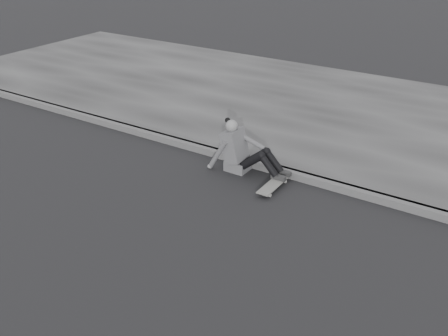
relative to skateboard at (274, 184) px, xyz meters
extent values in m
plane|color=black|center=(1.73, -2.09, -0.07)|extent=(80.00, 80.00, 0.00)
cube|color=#4F4F4F|center=(1.73, 0.49, -0.01)|extent=(24.00, 0.16, 0.12)
cube|color=#3B3B3B|center=(1.73, 3.51, -0.01)|extent=(24.00, 6.00, 0.12)
cylinder|color=#9C9C97|center=(-0.07, -0.26, -0.04)|extent=(0.03, 0.05, 0.05)
cylinder|color=#9C9C97|center=(0.07, -0.26, -0.04)|extent=(0.03, 0.05, 0.05)
cylinder|color=#9C9C97|center=(-0.07, 0.26, -0.04)|extent=(0.03, 0.05, 0.05)
cylinder|color=#9C9C97|center=(0.07, 0.26, -0.04)|extent=(0.03, 0.05, 0.05)
cube|color=#313134|center=(0.00, -0.26, -0.02)|extent=(0.16, 0.04, 0.03)
cube|color=#313134|center=(0.00, 0.26, -0.02)|extent=(0.16, 0.04, 0.03)
cube|color=slate|center=(0.00, 0.00, 0.01)|extent=(0.20, 0.78, 0.02)
cube|color=#515153|center=(-0.80, 0.25, 0.02)|extent=(0.36, 0.34, 0.18)
cube|color=#515153|center=(-0.87, 0.25, 0.36)|extent=(0.37, 0.40, 0.57)
cube|color=#515153|center=(-1.00, 0.25, 0.48)|extent=(0.14, 0.30, 0.20)
cylinder|color=gray|center=(-0.92, 0.25, 0.60)|extent=(0.09, 0.09, 0.08)
sphere|color=gray|center=(-0.93, 0.25, 0.69)|extent=(0.20, 0.20, 0.20)
sphere|color=black|center=(-1.02, 0.27, 0.76)|extent=(0.09, 0.09, 0.09)
cylinder|color=black|center=(-0.49, 0.16, 0.21)|extent=(0.43, 0.13, 0.39)
cylinder|color=black|center=(-0.49, 0.34, 0.21)|extent=(0.43, 0.13, 0.39)
cylinder|color=black|center=(-0.18, 0.16, 0.21)|extent=(0.35, 0.11, 0.36)
cylinder|color=black|center=(-0.18, 0.34, 0.21)|extent=(0.35, 0.11, 0.36)
sphere|color=black|center=(-0.32, 0.16, 0.35)|extent=(0.13, 0.13, 0.13)
sphere|color=black|center=(-0.32, 0.34, 0.35)|extent=(0.13, 0.13, 0.13)
cube|color=#2A2A2A|center=(0.00, 0.16, 0.05)|extent=(0.24, 0.08, 0.07)
cube|color=#2A2A2A|center=(0.00, 0.34, 0.05)|extent=(0.24, 0.08, 0.07)
cylinder|color=#515153|center=(-1.07, 0.04, 0.22)|extent=(0.38, 0.08, 0.58)
sphere|color=gray|center=(-1.22, 0.03, -0.03)|extent=(0.08, 0.08, 0.08)
cylinder|color=#515153|center=(-0.63, 0.41, 0.42)|extent=(0.48, 0.08, 0.21)
camera|label=1|loc=(3.00, -6.12, 3.75)|focal=40.00mm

